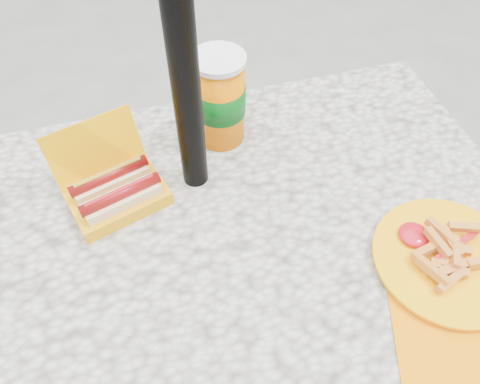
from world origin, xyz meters
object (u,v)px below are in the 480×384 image
object	(u,v)px
fries_plate	(448,263)
hotdog_box	(116,191)
umbrella_pole	(178,19)
soda_cup	(220,99)

from	to	relation	value
fries_plate	hotdog_box	bearing A→B (deg)	150.11
umbrella_pole	fries_plate	distance (m)	0.60
umbrella_pole	fries_plate	xyz separation A→B (m)	(0.37, -0.32, -0.34)
hotdog_box	soda_cup	world-z (taller)	soda_cup
soda_cup	hotdog_box	bearing A→B (deg)	-152.66
hotdog_box	fries_plate	world-z (taller)	hotdog_box
umbrella_pole	hotdog_box	size ratio (longest dim) A/B	10.28
umbrella_pole	soda_cup	world-z (taller)	umbrella_pole
soda_cup	fries_plate	bearing A→B (deg)	-55.57
hotdog_box	fries_plate	size ratio (longest dim) A/B	0.58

